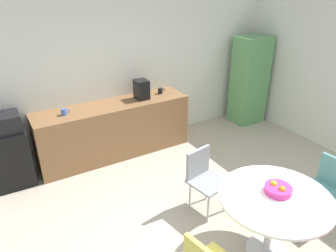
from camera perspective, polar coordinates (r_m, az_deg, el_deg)
ground_plane at (r=3.85m, az=11.68°, el=-21.23°), size 6.00×6.00×0.00m
wall_back at (r=5.41m, az=-8.69°, el=9.60°), size 6.00×0.10×2.60m
counter_block at (r=5.31m, az=-9.59°, el=-0.66°), size 2.50×0.60×0.90m
mini_fridge at (r=5.07m, az=-26.60°, el=-5.18°), size 0.54×0.54×0.81m
microwave at (r=4.84m, az=-27.84°, el=0.31°), size 0.48×0.38×0.26m
locker_cabinet at (r=6.55m, az=14.43°, el=7.96°), size 0.60×0.50×1.72m
round_table at (r=3.52m, az=18.53°, el=-13.60°), size 1.15×1.15×0.76m
chair_gray at (r=4.04m, az=6.30°, el=-8.48°), size 0.49×0.49×0.83m
chair_teal at (r=4.30m, az=26.88°, el=-9.17°), size 0.44×0.44×0.83m
fruit_bowl at (r=3.48m, az=19.22°, el=-10.70°), size 0.28×0.28×0.11m
mug_white at (r=5.51m, az=-1.37°, el=6.37°), size 0.13×0.08×0.09m
mug_green at (r=4.90m, az=-18.24°, el=2.44°), size 0.13×0.08×0.09m
coffee_maker at (r=5.26m, az=-4.79°, el=6.59°), size 0.20×0.24×0.32m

